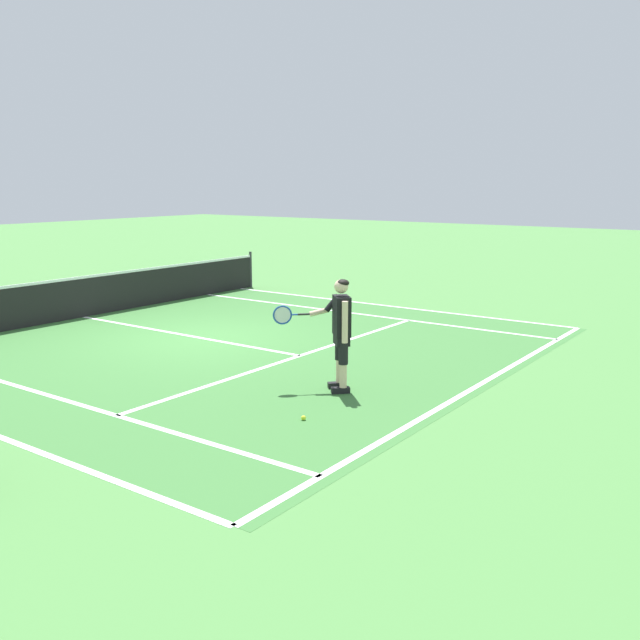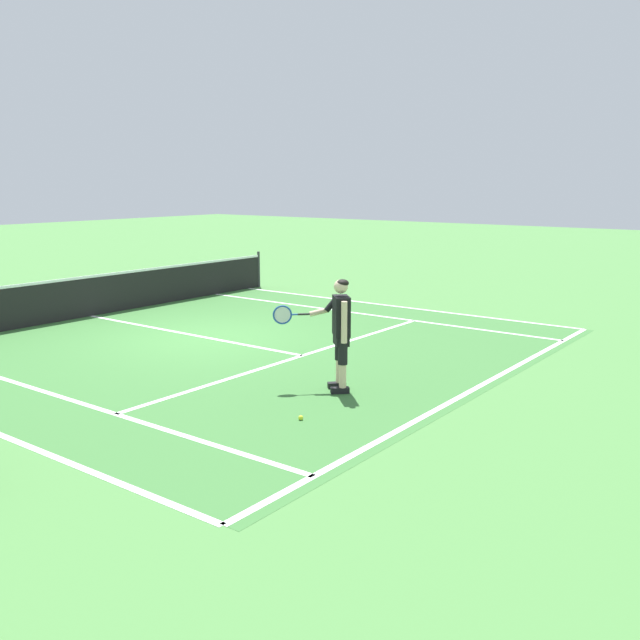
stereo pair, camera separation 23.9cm
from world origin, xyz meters
name	(u,v)px [view 2 (the right image)]	position (x,y,z in m)	size (l,w,h in m)	color
ground_plane	(206,338)	(0.00, 0.00, 0.00)	(80.00, 80.00, 0.00)	#477F3D
court_inner_surface	(243,344)	(0.00, -1.04, 0.00)	(10.98, 10.22, 0.00)	#387033
line_baseline	(476,388)	(0.00, -5.95, 0.00)	(10.98, 0.10, 0.01)	white
line_service	(302,356)	(0.00, -2.53, 0.00)	(8.23, 0.10, 0.01)	white
line_centre_service	(183,333)	(0.00, 0.67, 0.00)	(0.10, 6.40, 0.01)	white
line_singles_left	(54,394)	(-4.12, -1.04, 0.00)	(0.10, 9.82, 0.01)	white
line_singles_right	(360,313)	(4.12, -1.04, 0.00)	(0.10, 9.82, 0.01)	white
line_doubles_right	(390,305)	(5.49, -1.04, 0.00)	(0.10, 9.82, 0.01)	white
tennis_net	(90,295)	(0.00, 3.87, 0.50)	(11.96, 0.08, 1.07)	#333338
tennis_player	(339,327)	(-1.36, -4.32, 0.99)	(0.74, 1.16, 1.71)	black
tennis_ball_near_feet	(301,418)	(-2.77, -4.70, 0.03)	(0.07, 0.07, 0.07)	#CCE02D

